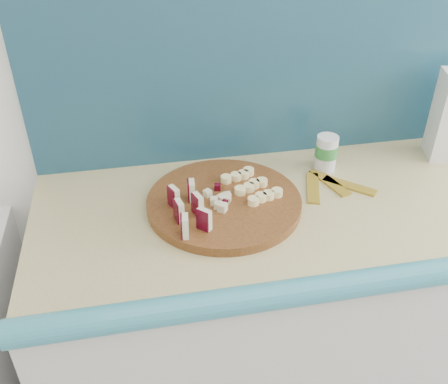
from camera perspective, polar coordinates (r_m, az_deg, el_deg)
kitchen_counter at (r=1.76m, az=20.52°, el=-11.93°), size 2.20×0.63×0.91m
backsplash at (r=1.60m, az=20.69°, el=13.66°), size 2.20×0.02×0.50m
cutting_board at (r=1.28m, az=0.00°, el=-1.20°), size 0.51×0.51×0.02m
apple_wedges at (r=1.20m, az=-4.11°, el=-1.81°), size 0.09×0.18×0.05m
apple_chunks at (r=1.26m, az=-0.90°, el=-0.73°), size 0.07×0.06×0.02m
banana_slices at (r=1.31m, az=3.15°, el=0.72°), size 0.14×0.17×0.02m
canister at (r=1.44m, az=11.61°, el=4.46°), size 0.06×0.06×0.10m
banana_peel at (r=1.40m, az=12.10°, el=0.76°), size 0.21×0.17×0.01m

